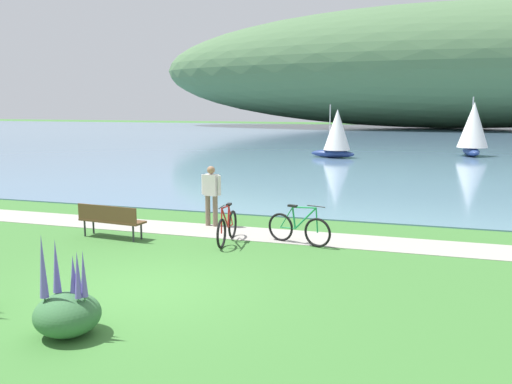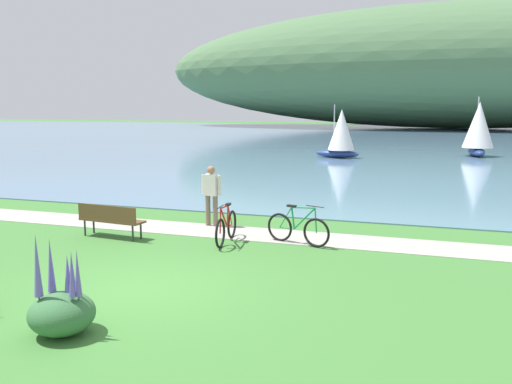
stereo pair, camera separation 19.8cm
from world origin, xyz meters
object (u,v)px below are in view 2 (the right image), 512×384
bicycle_beside_path (298,228)px  person_at_shoreline (211,192)px  bicycle_leaning_near_bench (226,227)px  sailboat_toward_hillside (341,133)px  sailboat_nearest_to_shore (479,128)px  park_bench_near_camera (110,218)px

bicycle_beside_path → person_at_shoreline: size_ratio=1.00×
bicycle_leaning_near_bench → sailboat_toward_hillside: (-1.04, 22.62, 1.24)m
person_at_shoreline → sailboat_nearest_to_shore: size_ratio=0.44×
park_bench_near_camera → bicycle_leaning_near_bench: bearing=8.8°
bicycle_leaning_near_bench → park_bench_near_camera: bearing=-171.2°
person_at_shoreline → park_bench_near_camera: bearing=-132.1°
bicycle_beside_path → sailboat_nearest_to_shore: size_ratio=0.44×
park_bench_near_camera → sailboat_nearest_to_shore: sailboat_nearest_to_shore is taller
bicycle_beside_path → sailboat_nearest_to_shore: bearing=77.8°
bicycle_leaning_near_bench → sailboat_nearest_to_shore: (7.34, 26.47, 1.48)m
park_bench_near_camera → bicycle_beside_path: (4.74, 0.89, -0.12)m
person_at_shoreline → sailboat_toward_hillside: bearing=89.9°
sailboat_toward_hillside → park_bench_near_camera: bearing=-94.9°
person_at_shoreline → sailboat_nearest_to_shore: (8.44, 24.81, 0.90)m
bicycle_leaning_near_bench → person_at_shoreline: person_at_shoreline is taller
bicycle_leaning_near_bench → sailboat_toward_hillside: 22.68m
person_at_shoreline → bicycle_leaning_near_bench: bearing=-56.6°
bicycle_leaning_near_bench → sailboat_nearest_to_shore: bearing=74.5°
bicycle_beside_path → sailboat_toward_hillside: size_ratio=0.50×
park_bench_near_camera → person_at_shoreline: bearing=47.9°
bicycle_leaning_near_bench → sailboat_toward_hillside: bearing=92.6°
bicycle_leaning_near_bench → person_at_shoreline: size_ratio=1.03×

